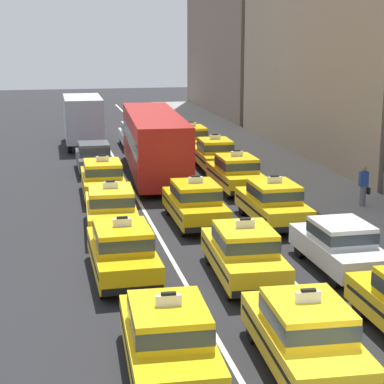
% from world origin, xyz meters
% --- Properties ---
extents(lane_stripe_left_center, '(0.14, 80.00, 0.01)m').
position_xyz_m(lane_stripe_left_center, '(-1.60, 20.00, 0.00)').
color(lane_stripe_left_center, silver).
rests_on(lane_stripe_left_center, ground).
extents(lane_stripe_center_right, '(0.14, 80.00, 0.01)m').
position_xyz_m(lane_stripe_center_right, '(1.60, 20.00, 0.00)').
color(lane_stripe_center_right, silver).
rests_on(lane_stripe_center_right, ground).
extents(sidewalk_curb, '(4.00, 90.00, 0.15)m').
position_xyz_m(sidewalk_curb, '(7.20, 15.00, 0.07)').
color(sidewalk_curb, gray).
rests_on(sidewalk_curb, ground).
extents(taxi_left_nearest, '(1.98, 4.62, 1.96)m').
position_xyz_m(taxi_left_nearest, '(-3.08, 3.20, 0.88)').
color(taxi_left_nearest, black).
rests_on(taxi_left_nearest, ground).
extents(taxi_left_second, '(1.87, 4.58, 1.96)m').
position_xyz_m(taxi_left_second, '(-3.36, 9.48, 0.88)').
color(taxi_left_second, black).
rests_on(taxi_left_second, ground).
extents(taxi_left_third, '(1.99, 4.63, 1.96)m').
position_xyz_m(taxi_left_third, '(-3.22, 14.62, 0.88)').
color(taxi_left_third, black).
rests_on(taxi_left_third, ground).
extents(taxi_left_fourth, '(1.89, 4.59, 1.96)m').
position_xyz_m(taxi_left_fourth, '(-3.06, 20.06, 0.88)').
color(taxi_left_fourth, black).
rests_on(taxi_left_fourth, ground).
extents(sedan_left_fifth, '(1.76, 4.30, 1.58)m').
position_xyz_m(sedan_left_fifth, '(-3.04, 25.87, 0.85)').
color(sedan_left_fifth, black).
rests_on(sedan_left_fifth, ground).
extents(box_truck_left_sixth, '(2.34, 6.98, 3.27)m').
position_xyz_m(box_truck_left_sixth, '(-3.12, 34.47, 1.78)').
color(box_truck_left_sixth, black).
rests_on(box_truck_left_sixth, ground).
extents(taxi_center_nearest, '(2.02, 4.64, 1.96)m').
position_xyz_m(taxi_center_nearest, '(-0.11, 2.77, 0.88)').
color(taxi_center_nearest, black).
rests_on(taxi_center_nearest, ground).
extents(taxi_center_second, '(2.01, 4.64, 1.96)m').
position_xyz_m(taxi_center_second, '(0.18, 8.57, 0.88)').
color(taxi_center_second, black).
rests_on(taxi_center_second, ground).
extents(taxi_center_third, '(1.83, 4.56, 1.96)m').
position_xyz_m(taxi_center_third, '(0.05, 14.86, 0.88)').
color(taxi_center_third, black).
rests_on(taxi_center_third, ground).
extents(bus_center_fourth, '(3.12, 11.32, 3.22)m').
position_xyz_m(bus_center_fourth, '(-0.06, 24.31, 1.82)').
color(bus_center_fourth, black).
rests_on(bus_center_fourth, ground).
extents(sedan_center_fifth, '(1.84, 4.33, 1.58)m').
position_xyz_m(sedan_center_fifth, '(0.12, 33.47, 0.85)').
color(sedan_center_fifth, black).
rests_on(sedan_center_fifth, ground).
extents(sedan_right_second, '(1.79, 4.31, 1.58)m').
position_xyz_m(sedan_right_second, '(3.36, 8.75, 0.85)').
color(sedan_right_second, black).
rests_on(sedan_right_second, ground).
extents(taxi_right_third, '(1.83, 4.57, 1.96)m').
position_xyz_m(taxi_right_third, '(3.01, 14.25, 0.88)').
color(taxi_right_third, black).
rests_on(taxi_right_third, ground).
extents(taxi_right_fourth, '(1.83, 4.57, 1.96)m').
position_xyz_m(taxi_right_fourth, '(3.14, 20.07, 0.88)').
color(taxi_right_fourth, black).
rests_on(taxi_right_fourth, ground).
extents(taxi_right_fifth, '(1.97, 4.62, 1.96)m').
position_xyz_m(taxi_right_fifth, '(3.38, 25.21, 0.88)').
color(taxi_right_fifth, black).
rests_on(taxi_right_fifth, ground).
extents(taxi_right_sixth, '(1.82, 4.56, 1.96)m').
position_xyz_m(taxi_right_sixth, '(3.18, 30.45, 0.88)').
color(taxi_right_sixth, black).
rests_on(taxi_right_sixth, ground).
extents(pedestrian_mid_block, '(0.47, 0.24, 1.68)m').
position_xyz_m(pedestrian_mid_block, '(7.44, 15.63, 0.99)').
color(pedestrian_mid_block, slate).
rests_on(pedestrian_mid_block, sidewalk_curb).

